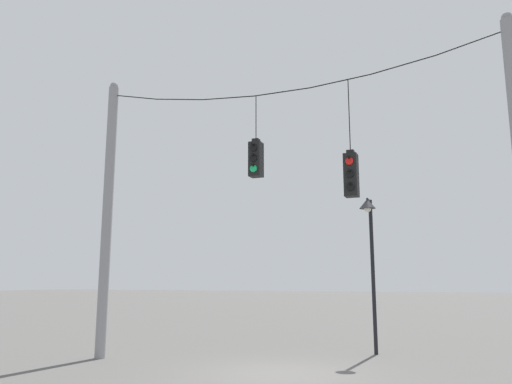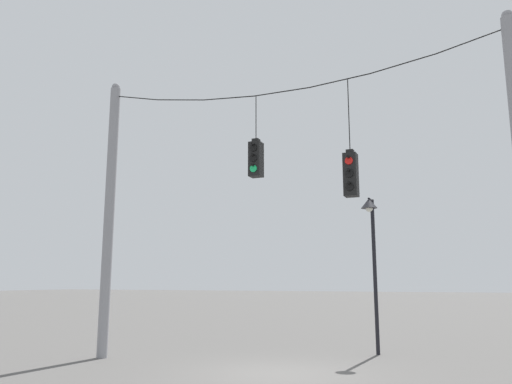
{
  "view_description": "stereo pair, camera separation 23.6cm",
  "coord_description": "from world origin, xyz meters",
  "px_view_note": "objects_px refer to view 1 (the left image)",
  "views": [
    {
      "loc": [
        4.25,
        -12.02,
        2.23
      ],
      "look_at": [
        -0.76,
        0.42,
        4.63
      ],
      "focal_mm": 35.0,
      "sensor_mm": 36.0,
      "label": 1
    },
    {
      "loc": [
        4.46,
        -11.93,
        2.23
      ],
      "look_at": [
        -0.76,
        0.42,
        4.63
      ],
      "focal_mm": 35.0,
      "sensor_mm": 36.0,
      "label": 2
    }
  ],
  "objects_px": {
    "traffic_light_near_left_pole": "(256,159)",
    "traffic_light_near_right_pole": "(351,174)",
    "utility_pole_left": "(107,214)",
    "street_lamp": "(370,234)"
  },
  "relations": [
    {
      "from": "traffic_light_near_left_pole",
      "to": "traffic_light_near_right_pole",
      "type": "distance_m",
      "value": 2.7
    },
    {
      "from": "utility_pole_left",
      "to": "traffic_light_near_left_pole",
      "type": "height_order",
      "value": "utility_pole_left"
    },
    {
      "from": "traffic_light_near_left_pole",
      "to": "utility_pole_left",
      "type": "bearing_deg",
      "value": 180.0
    },
    {
      "from": "traffic_light_near_left_pole",
      "to": "traffic_light_near_right_pole",
      "type": "relative_size",
      "value": 0.75
    },
    {
      "from": "traffic_light_near_right_pole",
      "to": "street_lamp",
      "type": "height_order",
      "value": "traffic_light_near_right_pole"
    },
    {
      "from": "traffic_light_near_right_pole",
      "to": "street_lamp",
      "type": "bearing_deg",
      "value": 92.43
    },
    {
      "from": "utility_pole_left",
      "to": "street_lamp",
      "type": "xyz_separation_m",
      "value": [
        7.42,
        3.5,
        -0.59
      ]
    },
    {
      "from": "utility_pole_left",
      "to": "traffic_light_near_right_pole",
      "type": "relative_size",
      "value": 2.73
    },
    {
      "from": "utility_pole_left",
      "to": "street_lamp",
      "type": "bearing_deg",
      "value": 25.27
    },
    {
      "from": "traffic_light_near_left_pole",
      "to": "street_lamp",
      "type": "relative_size",
      "value": 0.48
    }
  ]
}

